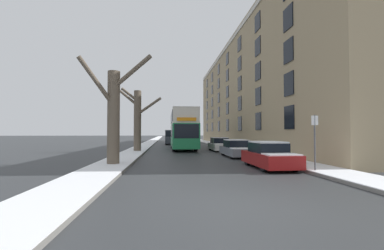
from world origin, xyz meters
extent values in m
plane|color=#303335|center=(0.00, 0.00, 0.00)|extent=(320.00, 320.00, 0.00)
cube|color=slate|center=(-5.29, 53.00, 0.07)|extent=(2.12, 130.00, 0.13)
cube|color=white|center=(-5.29, 53.00, 0.15)|extent=(2.10, 130.00, 0.03)
cube|color=slate|center=(5.29, 53.00, 0.07)|extent=(2.12, 130.00, 0.13)
cube|color=white|center=(5.29, 53.00, 0.15)|extent=(2.10, 130.00, 0.03)
cube|color=tan|center=(10.85, 28.96, 7.37)|extent=(9.00, 48.52, 14.74)
cube|color=black|center=(6.32, 10.66, 2.95)|extent=(0.08, 1.40, 1.65)
cube|color=black|center=(6.32, 16.76, 2.95)|extent=(0.08, 1.40, 1.65)
cube|color=black|center=(6.32, 22.86, 2.95)|extent=(0.08, 1.40, 1.65)
cube|color=black|center=(6.32, 28.96, 2.95)|extent=(0.08, 1.40, 1.65)
cube|color=black|center=(6.32, 35.06, 2.95)|extent=(0.08, 1.40, 1.65)
cube|color=black|center=(6.32, 41.16, 2.95)|extent=(0.08, 1.40, 1.65)
cube|color=black|center=(6.32, 47.26, 2.95)|extent=(0.08, 1.40, 1.65)
cube|color=black|center=(6.32, 10.66, 5.31)|extent=(0.08, 1.40, 1.65)
cube|color=black|center=(6.32, 16.76, 5.31)|extent=(0.08, 1.40, 1.65)
cube|color=black|center=(6.32, 22.86, 5.31)|extent=(0.08, 1.40, 1.65)
cube|color=black|center=(6.32, 28.96, 5.31)|extent=(0.08, 1.40, 1.65)
cube|color=black|center=(6.32, 35.06, 5.31)|extent=(0.08, 1.40, 1.65)
cube|color=black|center=(6.32, 41.16, 5.31)|extent=(0.08, 1.40, 1.65)
cube|color=black|center=(6.32, 47.26, 5.31)|extent=(0.08, 1.40, 1.65)
cube|color=black|center=(6.32, 10.66, 7.67)|extent=(0.08, 1.40, 1.65)
cube|color=black|center=(6.32, 16.76, 7.67)|extent=(0.08, 1.40, 1.65)
cube|color=black|center=(6.32, 22.86, 7.67)|extent=(0.08, 1.40, 1.65)
cube|color=black|center=(6.32, 28.96, 7.67)|extent=(0.08, 1.40, 1.65)
cube|color=black|center=(6.32, 35.06, 7.67)|extent=(0.08, 1.40, 1.65)
cube|color=black|center=(6.32, 41.16, 7.67)|extent=(0.08, 1.40, 1.65)
cube|color=black|center=(6.32, 47.26, 7.67)|extent=(0.08, 1.40, 1.65)
cube|color=black|center=(6.32, 10.66, 10.02)|extent=(0.08, 1.40, 1.65)
cube|color=black|center=(6.32, 16.76, 10.02)|extent=(0.08, 1.40, 1.65)
cube|color=black|center=(6.32, 22.86, 10.02)|extent=(0.08, 1.40, 1.65)
cube|color=black|center=(6.32, 28.96, 10.02)|extent=(0.08, 1.40, 1.65)
cube|color=black|center=(6.32, 35.06, 10.02)|extent=(0.08, 1.40, 1.65)
cube|color=black|center=(6.32, 41.16, 10.02)|extent=(0.08, 1.40, 1.65)
cube|color=black|center=(6.32, 47.26, 10.02)|extent=(0.08, 1.40, 1.65)
cube|color=black|center=(6.32, 16.76, 12.38)|extent=(0.08, 1.40, 1.65)
cube|color=black|center=(6.32, 22.86, 12.38)|extent=(0.08, 1.40, 1.65)
cube|color=black|center=(6.32, 28.96, 12.38)|extent=(0.08, 1.40, 1.65)
cube|color=black|center=(6.32, 35.06, 12.38)|extent=(0.08, 1.40, 1.65)
cube|color=black|center=(6.32, 41.16, 12.38)|extent=(0.08, 1.40, 1.65)
cube|color=black|center=(6.32, 47.26, 12.38)|extent=(0.08, 1.40, 1.65)
cube|color=beige|center=(6.31, 28.96, 14.22)|extent=(0.12, 47.55, 0.44)
cylinder|color=brown|center=(-5.21, 8.16, 2.67)|extent=(0.68, 0.68, 5.33)
cylinder|color=brown|center=(-4.15, 7.59, 5.18)|extent=(2.33, 1.41, 1.70)
cylinder|color=brown|center=(-5.31, 8.66, 4.58)|extent=(0.47, 1.25, 1.78)
cylinder|color=brown|center=(-5.93, 7.41, 4.55)|extent=(1.74, 1.78, 2.46)
cylinder|color=brown|center=(-5.02, 18.32, 2.95)|extent=(0.70, 0.70, 5.90)
cylinder|color=brown|center=(-3.91, 17.97, 4.39)|extent=(2.42, 0.96, 1.70)
cylinder|color=brown|center=(-5.75, 18.18, 5.49)|extent=(1.65, 0.54, 1.35)
cylinder|color=brown|center=(-5.07, 19.07, 4.88)|extent=(0.34, 1.72, 2.33)
cylinder|color=brown|center=(-6.26, 18.80, 5.52)|extent=(2.71, 1.25, 2.27)
cube|color=#1E7A47|center=(-0.42, 22.52, 1.55)|extent=(2.57, 11.05, 2.43)
cube|color=silver|center=(-0.42, 22.52, 3.48)|extent=(2.52, 10.83, 1.43)
cube|color=beige|center=(-0.42, 22.52, 4.26)|extent=(2.52, 10.83, 0.12)
cube|color=black|center=(-0.42, 22.52, 2.02)|extent=(2.60, 9.72, 1.26)
cube|color=black|center=(-0.42, 22.52, 3.55)|extent=(2.60, 9.72, 1.09)
cube|color=black|center=(-0.42, 17.01, 2.02)|extent=(2.31, 0.06, 1.33)
cube|color=orange|center=(-0.42, 17.00, 3.12)|extent=(1.80, 0.05, 0.32)
cylinder|color=black|center=(-1.53, 19.20, 0.51)|extent=(0.30, 1.02, 1.02)
cylinder|color=black|center=(0.70, 19.20, 0.51)|extent=(0.30, 1.02, 1.02)
cylinder|color=black|center=(-1.53, 25.61, 0.51)|extent=(0.30, 1.02, 1.02)
cylinder|color=black|center=(0.70, 25.61, 0.51)|extent=(0.30, 1.02, 1.02)
cube|color=maroon|center=(3.18, 6.64, 0.49)|extent=(1.77, 4.20, 0.65)
cube|color=black|center=(3.18, 6.81, 1.08)|extent=(1.53, 2.10, 0.52)
cube|color=white|center=(3.18, 6.81, 1.37)|extent=(1.49, 2.00, 0.08)
cube|color=white|center=(3.18, 5.15, 0.85)|extent=(1.60, 1.10, 0.06)
cylinder|color=black|center=(2.40, 5.38, 0.31)|extent=(0.20, 0.61, 0.61)
cylinder|color=black|center=(3.95, 5.38, 0.31)|extent=(0.20, 0.61, 0.61)
cylinder|color=black|center=(2.40, 7.91, 0.31)|extent=(0.20, 0.61, 0.61)
cylinder|color=black|center=(3.95, 7.91, 0.31)|extent=(0.20, 0.61, 0.61)
cube|color=slate|center=(3.18, 12.94, 0.45)|extent=(1.81, 4.44, 0.57)
cube|color=black|center=(3.18, 13.12, 1.01)|extent=(1.56, 2.22, 0.55)
cube|color=white|center=(3.18, 13.12, 1.31)|extent=(1.52, 2.11, 0.06)
cube|color=white|center=(3.18, 11.37, 0.76)|extent=(1.63, 1.16, 0.05)
cylinder|color=black|center=(2.38, 11.61, 0.33)|extent=(0.20, 0.67, 0.67)
cylinder|color=black|center=(3.97, 11.61, 0.33)|extent=(0.20, 0.67, 0.67)
cylinder|color=black|center=(2.38, 14.28, 0.33)|extent=(0.20, 0.67, 0.67)
cylinder|color=black|center=(3.97, 14.28, 0.33)|extent=(0.20, 0.67, 0.67)
cube|color=silver|center=(3.18, 19.40, 0.47)|extent=(1.76, 4.35, 0.60)
cube|color=black|center=(3.18, 19.57, 1.05)|extent=(1.52, 2.18, 0.56)
cube|color=white|center=(3.18, 19.57, 1.36)|extent=(1.48, 2.07, 0.05)
cube|color=white|center=(3.18, 17.85, 0.79)|extent=(1.59, 1.14, 0.04)
cylinder|color=black|center=(2.40, 18.09, 0.32)|extent=(0.20, 0.64, 0.64)
cylinder|color=black|center=(3.95, 18.09, 0.32)|extent=(0.20, 0.64, 0.64)
cylinder|color=black|center=(2.40, 20.70, 0.32)|extent=(0.20, 0.64, 0.64)
cylinder|color=black|center=(3.95, 20.70, 0.32)|extent=(0.20, 0.64, 0.64)
cube|color=#333842|center=(-1.49, 35.25, 1.25)|extent=(1.96, 5.58, 2.06)
cube|color=black|center=(-1.49, 32.48, 1.73)|extent=(1.72, 0.06, 0.91)
cylinder|color=black|center=(-2.35, 33.46, 0.34)|extent=(0.22, 0.68, 0.68)
cylinder|color=black|center=(-0.63, 33.46, 0.34)|extent=(0.22, 0.68, 0.68)
cylinder|color=black|center=(-2.35, 37.03, 0.34)|extent=(0.22, 0.68, 0.68)
cylinder|color=black|center=(-0.63, 37.03, 0.34)|extent=(0.22, 0.68, 0.68)
cylinder|color=black|center=(-5.29, 8.47, 0.40)|extent=(0.17, 0.17, 0.79)
cylinder|color=black|center=(-5.23, 8.62, 0.40)|extent=(0.17, 0.17, 0.79)
cylinder|color=#2D2319|center=(-5.26, 8.55, 1.14)|extent=(0.37, 0.37, 0.69)
sphere|color=beige|center=(-5.26, 8.55, 1.59)|extent=(0.22, 0.22, 0.22)
cylinder|color=#4C4F54|center=(4.53, 4.62, 1.35)|extent=(0.07, 0.07, 2.69)
cube|color=silver|center=(4.53, 4.60, 2.44)|extent=(0.32, 0.02, 0.44)
camera|label=1|loc=(-2.24, -6.54, 1.88)|focal=24.00mm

